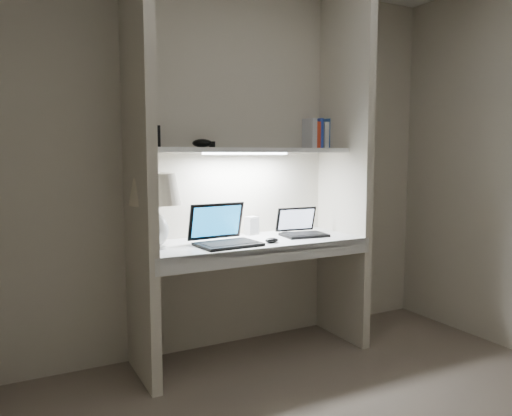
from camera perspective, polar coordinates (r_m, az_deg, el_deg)
back_wall at (r=3.43m, az=-2.49°, el=4.94°), size 3.20×0.01×2.50m
alcove_panel_left at (r=2.92m, az=-13.22°, el=4.56°), size 0.06×0.55×2.50m
alcove_panel_right at (r=3.58m, az=10.10°, el=4.91°), size 0.06×0.55×2.50m
desk at (r=3.24m, az=-0.37°, el=-4.03°), size 1.40×0.55×0.04m
desk_apron at (r=3.02m, az=1.91°, el=-5.36°), size 1.46×0.03×0.10m
shelf at (r=3.27m, az=-1.14°, el=6.64°), size 1.40×0.36×0.03m
strip_light at (r=3.27m, az=-1.14°, el=6.25°), size 0.60×0.04×0.02m
table_lamp at (r=2.96m, az=-11.45°, el=1.11°), size 0.30×0.30×0.44m
laptop_main at (r=3.08m, az=-3.72°, el=-3.12°), size 0.39×0.35×0.25m
laptop_netbook at (r=3.43m, az=5.18°, el=-2.41°), size 0.31×0.28×0.19m
speaker at (r=3.44m, az=-0.49°, el=-2.01°), size 0.11×0.09×0.13m
mouse at (r=3.13m, az=1.82°, el=-3.71°), size 0.09×0.06×0.03m
cable_coil at (r=3.49m, az=3.65°, el=-2.87°), size 0.12×0.12×0.01m
sticky_note at (r=3.06m, az=-11.64°, el=-4.38°), size 0.08×0.08×0.00m
book_row at (r=3.70m, az=7.14°, el=8.34°), size 0.20×0.14×0.21m
shelf_box at (r=3.13m, az=-11.68°, el=8.02°), size 0.08×0.06×0.13m
shelf_gadget at (r=3.22m, az=-6.17°, el=7.38°), size 0.15×0.13×0.05m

